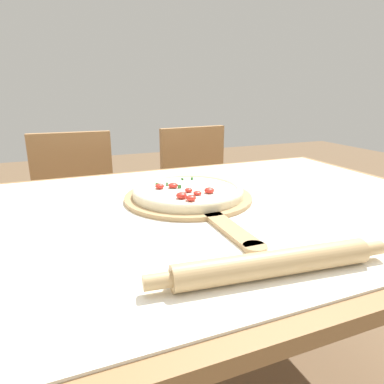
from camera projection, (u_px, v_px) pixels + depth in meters
The scene contains 7 objects.
dining_table at pixel (217, 238), 0.98m from camera, with size 1.43×1.02×0.76m.
towel_cloth at pixel (218, 206), 0.95m from camera, with size 1.35×0.94×0.00m.
pizza_peel at pixel (191, 199), 0.98m from camera, with size 0.37×0.57×0.01m.
pizza at pixel (188, 191), 1.00m from camera, with size 0.32×0.32×0.04m.
rolling_pin at pixel (274, 263), 0.59m from camera, with size 0.45×0.08×0.05m.
chair_left at pixel (77, 212), 1.65m from camera, with size 0.42×0.42×0.87m.
chair_right at pixel (200, 197), 1.88m from camera, with size 0.44×0.44×0.87m.
Camera 1 is at (-0.41, -0.81, 1.07)m, focal length 32.00 mm.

